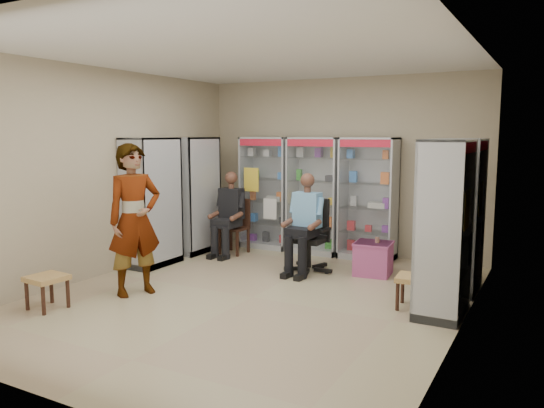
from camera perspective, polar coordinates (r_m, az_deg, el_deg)
The scene contains 18 objects.
floor at distance 6.83m, azimuth -2.14°, elevation -9.98°, with size 6.00×6.00×0.00m, color tan.
room_shell at distance 6.51m, azimuth -2.23°, elevation 6.77°, with size 5.02×6.02×3.01m.
cabinet_back_left at distance 9.58m, azimuth -0.54°, elevation 1.22°, with size 0.90×0.50×2.00m, color #ADB1B5.
cabinet_back_mid at distance 9.16m, azimuth 4.66°, elevation 0.91°, with size 0.90×0.50×2.00m, color silver.
cabinet_back_right at distance 8.82m, azimuth 10.31°, elevation 0.55°, with size 0.90×0.50×2.00m, color #B8BBC0.
cabinet_right_far at distance 7.35m, azimuth 19.64°, elevation -1.15°, with size 0.50×0.90×2.00m, color #A5A8AC.
cabinet_right_near at distance 6.28m, azimuth 18.07°, elevation -2.50°, with size 0.50×0.90×2.00m, color #BABEC2.
cabinet_left_far at distance 9.31m, azimuth -8.35°, elevation 0.96°, with size 0.50×0.90×2.00m, color silver.
cabinet_left_near at distance 8.46m, azimuth -12.81°, elevation 0.19°, with size 0.50×0.90×2.00m, color #9EA0A5.
wooden_chair at distance 9.16m, azimuth -4.12°, elevation -2.44°, with size 0.42×0.42×0.94m, color #321C13.
seated_customer at distance 9.09m, azimuth -4.30°, elevation -1.24°, with size 0.44×0.60×1.34m, color black, non-canonical shape.
office_chair at distance 7.96m, azimuth 4.00°, elevation -3.40°, with size 0.60×0.60×1.09m, color black.
seated_shopkeeper at distance 7.89m, azimuth 3.86°, elevation -2.40°, with size 0.46×0.64×1.39m, color #617FC0, non-canonical shape.
pink_trunk at distance 7.95m, azimuth 10.83°, elevation -5.78°, with size 0.50×0.48×0.48m, color #A94380.
tea_glass at distance 7.87m, azimuth 11.26°, elevation -3.77°, with size 0.07×0.07×0.09m, color #541E07.
woven_stool_a at distance 6.57m, azimuth 14.98°, elevation -9.15°, with size 0.39×0.39×0.39m, color olive.
woven_stool_b at distance 6.87m, azimuth -23.01°, elevation -8.72°, with size 0.40×0.40×0.40m, color #A07D43.
standing_man at distance 6.97m, azimuth -14.56°, elevation -1.66°, with size 0.71×0.46×1.94m, color gray.
Camera 1 is at (3.33, -5.60, 2.06)m, focal length 35.00 mm.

